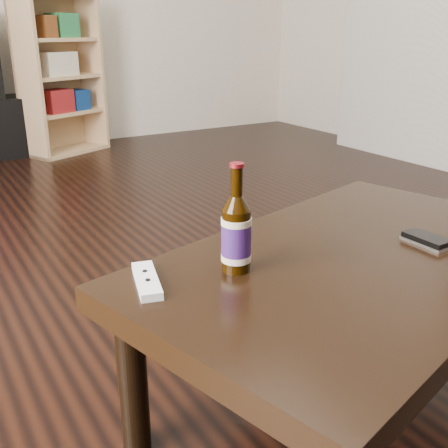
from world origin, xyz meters
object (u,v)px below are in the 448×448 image
coffee_table (355,274)px  beer_bottle (236,234)px  remote (147,281)px  phone (427,240)px  bookshelf (58,74)px

coffee_table → beer_bottle: size_ratio=5.20×
coffee_table → remote: 0.49m
coffee_table → remote: bearing=167.6°
beer_bottle → phone: (0.47, -0.12, -0.07)m
bookshelf → beer_bottle: 3.25m
bookshelf → remote: 3.25m
bookshelf → phone: size_ratio=10.01×
bookshelf → beer_bottle: size_ratio=4.85×
beer_bottle → phone: beer_bottle is taller
bookshelf → phone: bearing=-115.3°
coffee_table → phone: (0.18, -0.05, 0.06)m
phone → remote: bearing=166.0°
beer_bottle → phone: size_ratio=2.07×
coffee_table → beer_bottle: bearing=166.6°
remote → coffee_table: bearing=3.4°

